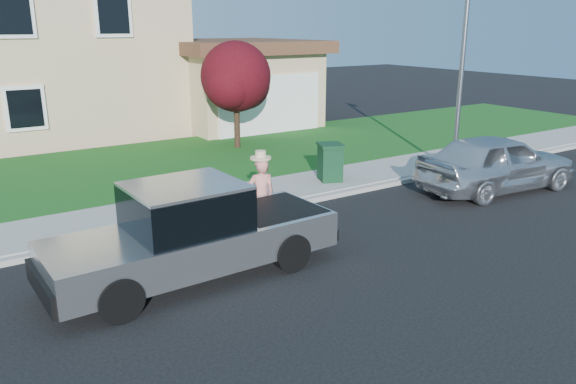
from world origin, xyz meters
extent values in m
plane|color=black|center=(0.00, 0.00, 0.00)|extent=(80.00, 80.00, 0.00)
cube|color=gray|center=(1.00, 2.90, 0.06)|extent=(40.00, 0.20, 0.12)
cube|color=gray|center=(1.00, 4.00, 0.07)|extent=(40.00, 2.00, 0.15)
cube|color=#124013|center=(1.00, 8.50, 0.05)|extent=(40.00, 7.00, 0.10)
cube|color=tan|center=(0.00, 17.00, 3.20)|extent=(8.00, 9.00, 6.40)
cube|color=tan|center=(6.50, 14.00, 1.60)|extent=(5.50, 6.00, 3.20)
cube|color=white|center=(6.50, 10.98, 1.25)|extent=(4.60, 0.12, 2.30)
cube|color=#4C2D1E|center=(6.50, 14.00, 3.40)|extent=(6.20, 6.80, 0.50)
cube|color=white|center=(-2.20, 12.45, 4.60)|extent=(1.30, 0.10, 1.50)
cube|color=white|center=(1.00, 12.45, 4.60)|extent=(1.30, 0.10, 1.50)
cube|color=black|center=(-2.20, 12.45, 1.60)|extent=(1.30, 0.10, 1.50)
cylinder|color=black|center=(-3.14, -0.31, 0.35)|extent=(0.71, 0.29, 0.71)
cylinder|color=black|center=(-3.19, 1.31, 0.35)|extent=(0.71, 0.29, 0.71)
cylinder|color=black|center=(-0.01, -0.21, 0.35)|extent=(0.71, 0.29, 0.71)
cylinder|color=black|center=(-0.06, 1.41, 0.35)|extent=(0.71, 0.29, 0.71)
cube|color=#B1B5B9|center=(-1.53, 0.55, 0.61)|extent=(5.08, 1.91, 0.64)
cube|color=black|center=(-1.66, 0.55, 1.28)|extent=(1.90, 1.70, 0.75)
cube|color=#B1B5B9|center=(-1.66, 0.55, 1.67)|extent=(1.90, 1.70, 0.07)
cube|color=black|center=(0.15, 0.60, 0.91)|extent=(1.63, 1.55, 0.05)
cube|color=black|center=(-4.07, 0.48, 0.49)|extent=(0.16, 1.68, 0.35)
cube|color=black|center=(1.01, 0.63, 0.44)|extent=(0.16, 1.68, 0.22)
cube|color=black|center=(-2.40, 1.48, 1.19)|extent=(0.11, 0.20, 0.16)
imported|color=tan|center=(0.54, 1.73, 0.82)|extent=(0.67, 0.52, 1.63)
cylinder|color=beige|center=(0.54, 1.73, 1.65)|extent=(0.44, 0.44, 0.04)
cylinder|color=beige|center=(0.54, 1.73, 1.72)|extent=(0.22, 0.22, 0.15)
imported|color=silver|center=(7.39, 1.03, 0.78)|extent=(4.71, 2.28, 1.55)
cylinder|color=black|center=(4.10, 9.34, 0.94)|extent=(0.21, 0.21, 1.68)
sphere|color=#440E14|center=(4.10, 9.34, 2.57)|extent=(2.41, 2.41, 2.41)
sphere|color=#440E14|center=(4.62, 9.66, 2.25)|extent=(1.78, 1.78, 1.78)
sphere|color=#440E14|center=(3.68, 9.03, 2.36)|extent=(1.68, 1.68, 1.68)
cube|color=#0D311A|center=(4.01, 3.87, 0.62)|extent=(0.77, 0.83, 0.95)
cube|color=#0D311A|center=(4.01, 3.87, 1.14)|extent=(0.85, 0.90, 0.08)
cylinder|color=slate|center=(7.75, 2.75, 2.81)|extent=(0.13, 0.13, 5.61)
camera|label=1|loc=(-5.20, -7.97, 4.27)|focal=35.00mm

